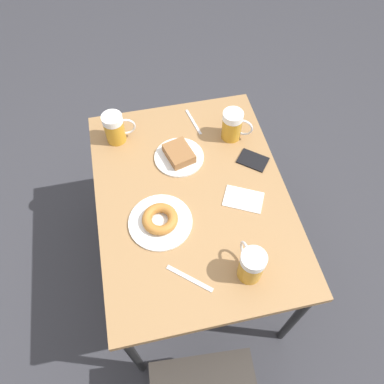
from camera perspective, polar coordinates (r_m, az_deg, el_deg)
ground_plane at (r=2.19m, az=0.00°, el=-10.43°), size 8.00×8.00×0.00m
table at (r=1.61m, az=0.00°, el=-1.50°), size 0.79×1.08×0.70m
plate_with_cake at (r=1.66m, az=-1.99°, el=5.64°), size 0.22×0.22×0.05m
plate_with_donut at (r=1.49m, az=-4.87°, el=-4.32°), size 0.26×0.26×0.05m
beer_mug_left at (r=1.73m, az=-11.65°, el=9.53°), size 0.14×0.09×0.15m
beer_mug_center at (r=1.36m, az=9.01°, el=-10.90°), size 0.09×0.14×0.15m
beer_mug_right at (r=1.72m, az=6.22°, el=10.08°), size 0.13×0.10×0.15m
napkin_folded at (r=1.56m, az=7.83°, el=-1.09°), size 0.19×0.17×0.00m
fork at (r=1.82m, az=0.22°, el=10.64°), size 0.04×0.17×0.00m
knife at (r=1.40m, az=-0.37°, el=-13.03°), size 0.15×0.14×0.00m
passport_near_edge at (r=1.69m, az=9.25°, el=4.81°), size 0.15×0.15×0.01m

